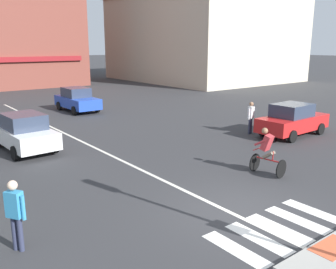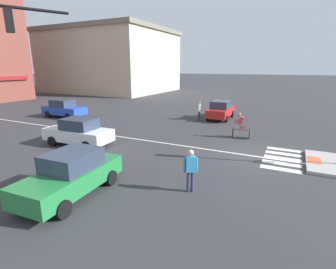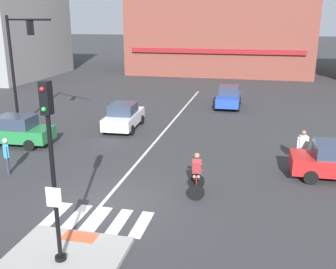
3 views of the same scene
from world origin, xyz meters
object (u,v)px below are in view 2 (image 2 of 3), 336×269
(car_white_westbound_far, at_px, (79,132))
(car_green_cross_left, at_px, (71,174))
(car_blue_eastbound_distant, at_px, (64,109))
(cyclist, at_px, (241,125))
(pedestrian_at_curb_left, at_px, (191,167))
(pedestrian_waiting_far_side, at_px, (199,109))
(car_red_cross_right, at_px, (221,110))

(car_white_westbound_far, relative_size, car_green_cross_left, 1.00)
(car_white_westbound_far, xyz_separation_m, car_blue_eastbound_distant, (5.92, 7.78, 0.00))
(car_white_westbound_far, distance_m, cyclist, 10.27)
(car_green_cross_left, bearing_deg, pedestrian_at_curb_left, -60.90)
(car_green_cross_left, bearing_deg, pedestrian_waiting_far_side, 1.65)
(car_blue_eastbound_distant, bearing_deg, car_green_cross_left, -131.16)
(car_green_cross_left, xyz_separation_m, cyclist, (10.65, -4.00, 0.06))
(car_white_westbound_far, relative_size, car_blue_eastbound_distant, 1.01)
(pedestrian_waiting_far_side, bearing_deg, car_green_cross_left, -178.35)
(car_white_westbound_far, height_order, car_red_cross_right, same)
(car_red_cross_right, relative_size, car_green_cross_left, 0.99)
(car_blue_eastbound_distant, relative_size, cyclist, 2.45)
(car_red_cross_right, height_order, car_green_cross_left, same)
(car_white_westbound_far, xyz_separation_m, pedestrian_at_curb_left, (-2.60, -8.22, 0.17))
(car_green_cross_left, distance_m, cyclist, 11.37)
(car_white_westbound_far, bearing_deg, car_red_cross_right, -25.30)
(pedestrian_waiting_far_side, bearing_deg, car_white_westbound_far, 158.93)
(car_red_cross_right, bearing_deg, car_blue_eastbound_distant, 113.38)
(car_green_cross_left, height_order, cyclist, cyclist)
(car_white_westbound_far, distance_m, car_blue_eastbound_distant, 9.78)
(car_white_westbound_far, xyz_separation_m, car_green_cross_left, (-4.73, -4.40, 0.00))
(pedestrian_at_curb_left, xyz_separation_m, pedestrian_waiting_far_side, (12.90, 4.25, 0.00))
(car_white_westbound_far, height_order, car_blue_eastbound_distant, same)
(car_blue_eastbound_distant, xyz_separation_m, pedestrian_waiting_far_side, (4.38, -11.75, 0.17))
(pedestrian_waiting_far_side, bearing_deg, car_blue_eastbound_distant, 110.43)
(cyclist, xyz_separation_m, pedestrian_waiting_far_side, (4.38, 4.43, 0.11))
(car_red_cross_right, bearing_deg, pedestrian_at_curb_left, -169.28)
(car_white_westbound_far, relative_size, pedestrian_at_curb_left, 2.51)
(car_red_cross_right, xyz_separation_m, pedestrian_waiting_far_side, (-1.37, 1.55, 0.17))
(car_red_cross_right, height_order, pedestrian_waiting_far_side, pedestrian_waiting_far_side)
(cyclist, relative_size, pedestrian_waiting_far_side, 1.01)
(car_blue_eastbound_distant, height_order, pedestrian_waiting_far_side, pedestrian_waiting_far_side)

